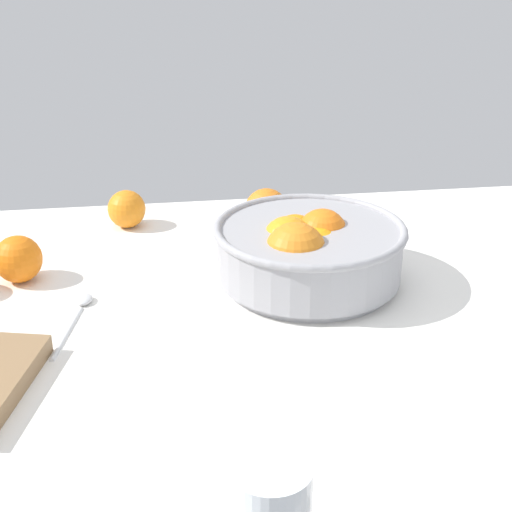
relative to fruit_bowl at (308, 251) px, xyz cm
name	(u,v)px	position (x,y,z in cm)	size (l,w,h in cm)	color
ground_plane	(258,330)	(-8.67, -9.83, -6.72)	(124.15, 94.18, 3.00)	white
fruit_bowl	(308,251)	(0.00, 0.00, 0.00)	(27.67, 27.67, 11.06)	#99999E
loose_orange_1	(266,210)	(-2.81, 20.91, -1.48)	(7.48, 7.48, 7.48)	orange
loose_orange_2	(127,209)	(-26.29, 26.22, -1.97)	(6.51, 6.51, 6.51)	orange
loose_orange_3	(18,259)	(-41.56, 6.93, -1.73)	(6.97, 6.97, 6.97)	orange
spoon	(76,313)	(-32.62, -5.28, -4.79)	(4.69, 16.34, 1.00)	silver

